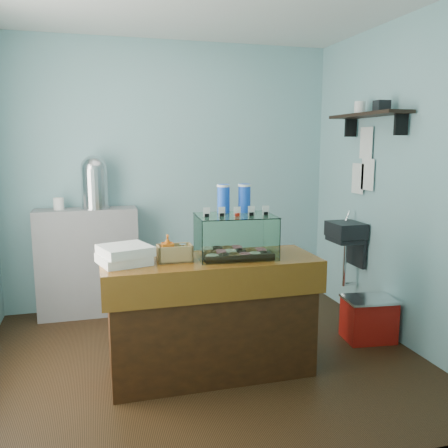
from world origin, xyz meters
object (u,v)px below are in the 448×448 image
object	(u,v)px
display_case	(234,234)
coffee_urn	(94,181)
counter	(211,316)
red_cooler	(369,319)

from	to	relation	value
display_case	coffee_urn	bearing A→B (deg)	127.20
coffee_urn	counter	bearing A→B (deg)	-62.89
display_case	coffee_urn	world-z (taller)	coffee_urn
counter	coffee_urn	world-z (taller)	coffee_urn
display_case	coffee_urn	size ratio (longest dim) A/B	1.15
display_case	coffee_urn	xyz separation A→B (m)	(-1.00, 1.51, 0.31)
counter	red_cooler	bearing A→B (deg)	8.56
display_case	red_cooler	bearing A→B (deg)	11.50
counter	coffee_urn	bearing A→B (deg)	117.11
display_case	red_cooler	xyz separation A→B (m)	(1.31, 0.18, -0.87)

